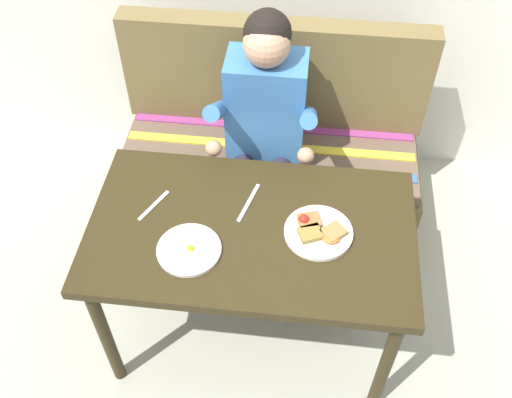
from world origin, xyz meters
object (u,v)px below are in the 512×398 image
object	(u,v)px
table	(251,241)
fork	(154,205)
knife	(249,203)
person	(264,120)
plate_breakfast	(318,231)
couch	(270,160)
plate_eggs	(189,249)

from	to	relation	value
table	fork	xyz separation A→B (m)	(-0.38, 0.06, 0.08)
table	knife	bearing A→B (deg)	101.80
person	knife	size ratio (longest dim) A/B	6.06
table	plate_breakfast	bearing A→B (deg)	0.34
person	plate_breakfast	distance (m)	0.64
knife	fork	bearing A→B (deg)	-155.65
fork	knife	xyz separation A→B (m)	(0.35, 0.06, 0.00)
couch	plate_eggs	bearing A→B (deg)	-102.93
plate_breakfast	person	bearing A→B (deg)	113.67
couch	plate_breakfast	xyz separation A→B (m)	(0.24, -0.76, 0.41)
plate_breakfast	table	bearing A→B (deg)	-179.66
table	plate_eggs	world-z (taller)	plate_eggs
person	table	bearing A→B (deg)	-88.55
person	knife	bearing A→B (deg)	-91.17
fork	person	bearing A→B (deg)	82.11
table	knife	world-z (taller)	knife
person	plate_breakfast	size ratio (longest dim) A/B	4.86
plate_eggs	person	bearing A→B (deg)	75.18
plate_eggs	knife	bearing A→B (deg)	53.85
plate_breakfast	fork	xyz separation A→B (m)	(-0.62, 0.06, -0.01)
plate_breakfast	knife	world-z (taller)	plate_breakfast
plate_eggs	couch	bearing A→B (deg)	77.07
plate_breakfast	knife	size ratio (longest dim) A/B	1.25
couch	plate_eggs	world-z (taller)	couch
couch	fork	distance (m)	0.89
person	fork	world-z (taller)	person
table	couch	bearing A→B (deg)	90.00
couch	person	xyz separation A→B (m)	(-0.01, -0.17, 0.41)
table	fork	world-z (taller)	fork
couch	fork	xyz separation A→B (m)	(-0.38, -0.70, 0.40)
fork	table	bearing A→B (deg)	17.34
plate_breakfast	fork	world-z (taller)	plate_breakfast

